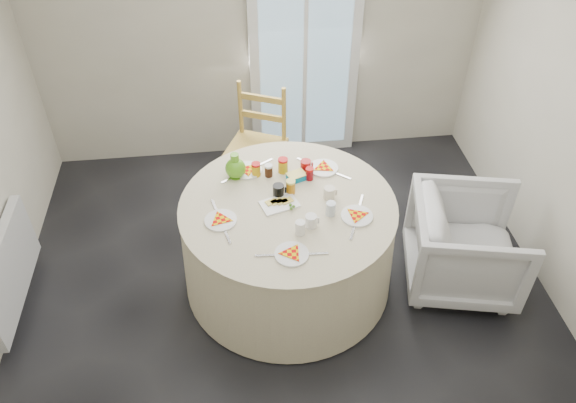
{
  "coord_description": "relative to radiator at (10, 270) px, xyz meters",
  "views": [
    {
      "loc": [
        -0.3,
        -2.68,
        3.34
      ],
      "look_at": [
        0.04,
        0.22,
        0.8
      ],
      "focal_mm": 35.0,
      "sensor_mm": 36.0,
      "label": 1
    }
  ],
  "objects": [
    {
      "name": "wall_back",
      "position": [
        1.94,
        1.8,
        0.92
      ],
      "size": [
        4.0,
        0.02,
        2.6
      ],
      "primitive_type": "cube",
      "color": "#BCB5A3",
      "rests_on": "floor"
    },
    {
      "name": "jar_cluster",
      "position": [
        1.97,
        0.33,
        0.44
      ],
      "size": [
        0.47,
        0.28,
        0.13
      ],
      "primitive_type": null,
      "rotation": [
        0.0,
        0.0,
        -0.15
      ],
      "color": "#935A19",
      "rests_on": "table"
    },
    {
      "name": "butter_tub",
      "position": [
        2.08,
        0.29,
        0.41
      ],
      "size": [
        0.16,
        0.14,
        0.05
      ],
      "primitive_type": "cube",
      "rotation": [
        0.0,
        0.0,
        0.39
      ],
      "color": "#0374A5",
      "rests_on": "table"
    },
    {
      "name": "mugs_glasses",
      "position": [
        2.11,
        0.01,
        0.43
      ],
      "size": [
        0.74,
        0.74,
        0.11
      ],
      "primitive_type": null,
      "rotation": [
        0.0,
        0.0,
        -0.29
      ],
      "color": "#989898",
      "rests_on": "table"
    },
    {
      "name": "wooden_chair",
      "position": [
        1.83,
        1.1,
        0.09
      ],
      "size": [
        0.6,
        0.59,
        1.04
      ],
      "primitive_type": null,
      "rotation": [
        0.0,
        0.0,
        -0.42
      ],
      "color": "#AB8843",
      "rests_on": "floor"
    },
    {
      "name": "glass_door",
      "position": [
        2.34,
        1.75,
        0.67
      ],
      "size": [
        1.0,
        0.08,
        2.1
      ],
      "primitive_type": "cube",
      "color": "silver",
      "rests_on": "floor"
    },
    {
      "name": "place_settings",
      "position": [
        1.98,
        0.02,
        0.39
      ],
      "size": [
        1.52,
        1.52,
        0.02
      ],
      "primitive_type": null,
      "rotation": [
        0.0,
        0.0,
        0.35
      ],
      "color": "white",
      "rests_on": "table"
    },
    {
      "name": "cheese_platter",
      "position": [
        1.93,
        0.03,
        0.39
      ],
      "size": [
        0.29,
        0.23,
        0.03
      ],
      "primitive_type": null,
      "rotation": [
        0.0,
        0.0,
        0.3
      ],
      "color": "white",
      "rests_on": "table"
    },
    {
      "name": "table",
      "position": [
        1.98,
        0.02,
        -0.01
      ],
      "size": [
        1.57,
        1.57,
        0.8
      ],
      "primitive_type": "cylinder",
      "color": "beige",
      "rests_on": "floor"
    },
    {
      "name": "green_pitcher",
      "position": [
        1.64,
        0.38,
        0.49
      ],
      "size": [
        0.19,
        0.19,
        0.2
      ],
      "primitive_type": null,
      "rotation": [
        0.0,
        0.0,
        -0.29
      ],
      "color": "#52A21A",
      "rests_on": "table"
    },
    {
      "name": "armchair",
      "position": [
        3.3,
        -0.13,
        0.01
      ],
      "size": [
        0.89,
        0.93,
        0.82
      ],
      "primitive_type": "imported",
      "rotation": [
        0.0,
        0.0,
        1.36
      ],
      "color": "silver",
      "rests_on": "floor"
    },
    {
      "name": "floor",
      "position": [
        1.94,
        -0.2,
        -0.38
      ],
      "size": [
        4.0,
        4.0,
        0.0
      ],
      "primitive_type": "plane",
      "color": "black",
      "rests_on": "ground"
    },
    {
      "name": "radiator",
      "position": [
        0.0,
        0.0,
        0.0
      ],
      "size": [
        0.07,
        1.0,
        0.55
      ],
      "primitive_type": "cube",
      "color": "silver",
      "rests_on": "floor"
    }
  ]
}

